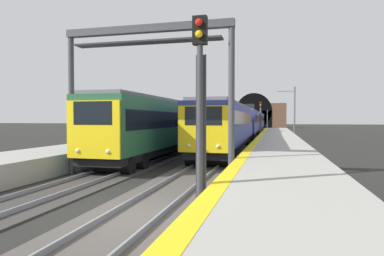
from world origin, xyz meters
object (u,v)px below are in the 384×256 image
railway_signal_near (200,103)px  train_adjacent_platform (212,122)px  overhead_signal_gantry (146,64)px  catenary_mast_near (294,112)px  railway_signal_mid (261,117)px  railway_signal_far (267,117)px  train_main_approaching (248,122)px

railway_signal_near → train_adjacent_platform: bearing=-170.0°
overhead_signal_gantry → catenary_mast_near: (33.26, -8.49, -1.67)m
railway_signal_near → overhead_signal_gantry: (6.11, 3.95, 2.18)m
railway_signal_mid → railway_signal_far: 45.59m
overhead_signal_gantry → catenary_mast_near: overhead_signal_gantry is taller
overhead_signal_gantry → train_adjacent_platform: bearing=4.3°
train_adjacent_platform → railway_signal_near: 35.28m
catenary_mast_near → railway_signal_near: bearing=173.4°
railway_signal_mid → train_adjacent_platform: bearing=-53.0°
railway_signal_near → railway_signal_far: size_ratio=1.06×
train_main_approaching → overhead_signal_gantry: bearing=-4.1°
railway_signal_far → catenary_mast_near: bearing=5.7°
train_adjacent_platform → railway_signal_mid: 7.66m
railway_signal_mid → railway_signal_far: size_ratio=1.00×
catenary_mast_near → train_main_approaching: bearing=86.6°
railway_signal_near → railway_signal_mid: railway_signal_near is taller
train_main_approaching → train_adjacent_platform: size_ratio=1.06×
railway_signal_mid → overhead_signal_gantry: (-33.23, 3.95, 2.34)m
train_adjacent_platform → railway_signal_mid: railway_signal_mid is taller
train_main_approaching → railway_signal_far: bearing=177.2°
railway_signal_near → railway_signal_far: railway_signal_near is taller
catenary_mast_near → railway_signal_far: bearing=5.7°
railway_signal_mid → railway_signal_far: railway_signal_far is taller
railway_signal_mid → catenary_mast_near: 4.58m
train_adjacent_platform → catenary_mast_near: bearing=113.7°
train_adjacent_platform → railway_signal_far: bearing=173.3°
overhead_signal_gantry → catenary_mast_near: 34.36m
railway_signal_mid → catenary_mast_near: bearing=90.4°
railway_signal_far → overhead_signal_gantry: size_ratio=0.62×
train_main_approaching → railway_signal_far: railway_signal_far is taller
train_adjacent_platform → railway_signal_far: 50.56m
railway_signal_near → overhead_signal_gantry: size_ratio=0.66×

